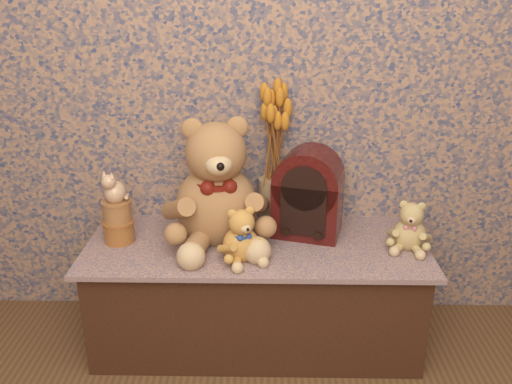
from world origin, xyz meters
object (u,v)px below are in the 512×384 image
at_px(teddy_large, 216,175).
at_px(cat_figurine, 114,185).
at_px(teddy_medium, 241,231).
at_px(ceramic_vase, 273,201).
at_px(cathedral_radio, 308,192).
at_px(biscuit_tin_lower, 119,231).
at_px(teddy_small, 411,223).

distance_m(teddy_large, cat_figurine, 0.40).
bearing_deg(teddy_medium, teddy_large, 95.71).
xyz_separation_m(teddy_medium, ceramic_vase, (0.13, 0.32, -0.01)).
xyz_separation_m(cathedral_radio, biscuit_tin_lower, (-0.76, -0.09, -0.14)).
distance_m(ceramic_vase, cat_figurine, 0.66).
bearing_deg(ceramic_vase, cathedral_radio, -34.06).
bearing_deg(ceramic_vase, teddy_large, -147.72).
distance_m(teddy_large, teddy_medium, 0.26).
relative_size(teddy_large, cat_figurine, 4.02).
height_order(teddy_medium, teddy_small, teddy_medium).
xyz_separation_m(teddy_medium, cathedral_radio, (0.27, 0.22, 0.07)).
bearing_deg(teddy_medium, cat_figurine, 139.83).
distance_m(biscuit_tin_lower, cat_figurine, 0.20).
relative_size(cathedral_radio, cat_figurine, 2.72).
xyz_separation_m(teddy_medium, teddy_small, (0.66, 0.10, -0.01)).
height_order(cathedral_radio, cat_figurine, cathedral_radio).
distance_m(teddy_medium, teddy_small, 0.67).
bearing_deg(teddy_small, ceramic_vase, 174.30).
bearing_deg(biscuit_tin_lower, teddy_small, -1.63).
height_order(teddy_medium, ceramic_vase, teddy_medium).
distance_m(teddy_large, biscuit_tin_lower, 0.46).
bearing_deg(teddy_large, biscuit_tin_lower, 174.22).
distance_m(teddy_large, teddy_small, 0.78).
xyz_separation_m(ceramic_vase, cat_figurine, (-0.62, -0.18, 0.14)).
bearing_deg(ceramic_vase, teddy_small, -22.14).
xyz_separation_m(teddy_large, teddy_medium, (0.10, -0.18, -0.16)).
relative_size(teddy_small, ceramic_vase, 1.03).
bearing_deg(teddy_large, teddy_small, -16.90).
bearing_deg(biscuit_tin_lower, teddy_large, 5.71).
height_order(ceramic_vase, cat_figurine, cat_figurine).
relative_size(teddy_medium, cathedral_radio, 0.61).
height_order(teddy_large, biscuit_tin_lower, teddy_large).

